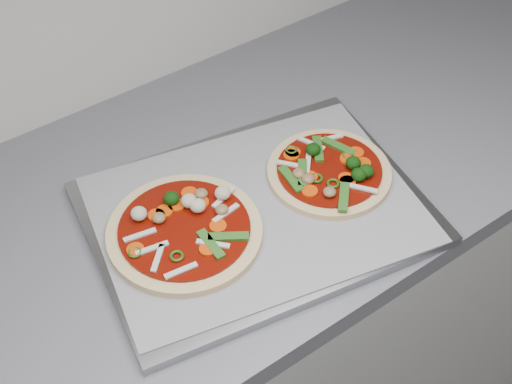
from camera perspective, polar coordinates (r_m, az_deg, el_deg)
baking_tray at (r=1.07m, az=0.02°, el=-1.70°), size 0.54×0.44×0.02m
parchment at (r=1.07m, az=0.02°, el=-1.38°), size 0.53×0.43×0.00m
pizza_left at (r=1.03m, az=-5.71°, el=-2.96°), size 0.25×0.25×0.04m
pizza_right at (r=1.11m, az=5.91°, el=1.68°), size 0.22×0.22×0.03m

